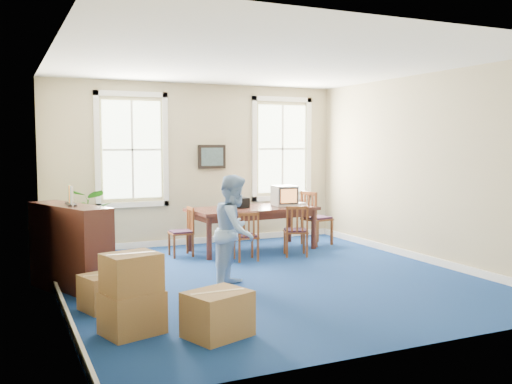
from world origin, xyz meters
name	(u,v)px	position (x,y,z in m)	size (l,w,h in m)	color
floor	(266,278)	(0.00, 0.00, 0.00)	(6.50, 6.50, 0.00)	navy
ceiling	(267,63)	(0.00, 0.00, 3.20)	(6.50, 6.50, 0.00)	white
wall_back	(197,164)	(0.00, 3.25, 1.60)	(6.50, 6.50, 0.00)	tan
wall_front	(411,188)	(0.00, -3.25, 1.60)	(6.50, 6.50, 0.00)	tan
wall_left	(53,177)	(-3.00, 0.00, 1.60)	(6.50, 6.50, 0.00)	tan
wall_right	(426,168)	(3.00, 0.00, 1.60)	(6.50, 6.50, 0.00)	tan
baseboard_back	(198,240)	(0.00, 3.22, 0.06)	(6.00, 0.04, 0.12)	white
baseboard_left	(59,296)	(-2.97, 0.00, 0.06)	(0.04, 6.50, 0.12)	white
baseboard_right	(422,258)	(2.97, 0.00, 0.06)	(0.04, 6.50, 0.12)	white
window_left	(132,150)	(-1.30, 3.23, 1.90)	(1.40, 0.12, 2.20)	white
window_right	(282,149)	(1.90, 3.23, 1.90)	(1.40, 0.12, 2.20)	white
wall_picture	(212,157)	(0.30, 3.20, 1.75)	(0.58, 0.06, 0.48)	black
conference_table	(253,229)	(0.72, 2.13, 0.41)	(2.38, 1.08, 0.81)	#472019
crt_tv	(284,196)	(1.42, 2.18, 1.01)	(0.43, 0.47, 0.39)	#B7B7BC
game_console	(300,204)	(1.75, 2.13, 0.84)	(0.16, 0.19, 0.05)	white
equipment_bag	(238,203)	(0.45, 2.18, 0.91)	(0.37, 0.24, 0.19)	black
chair_near_left	(246,236)	(0.23, 1.31, 0.43)	(0.38, 0.38, 0.85)	brown
chair_near_right	(296,230)	(1.21, 1.31, 0.46)	(0.41, 0.41, 0.92)	brown
chair_end_left	(181,232)	(-0.69, 2.13, 0.44)	(0.39, 0.39, 0.88)	brown
chair_end_right	(317,218)	(2.13, 2.13, 0.54)	(0.48, 0.48, 1.08)	brown
man	(235,231)	(-0.61, -0.23, 0.79)	(0.77, 0.60, 1.58)	#88AFE1
credenza	(70,244)	(-2.75, 0.62, 0.62)	(0.45, 1.58, 1.24)	#472019
brochure_rack	(70,189)	(-2.73, 0.62, 1.39)	(0.11, 0.65, 0.29)	#99999E
potted_plant	(82,223)	(-2.33, 2.66, 0.62)	(1.12, 0.98, 1.25)	#265914
cardboard_boxes	(150,287)	(-2.15, -1.57, 0.46)	(1.60, 1.60, 0.91)	olive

